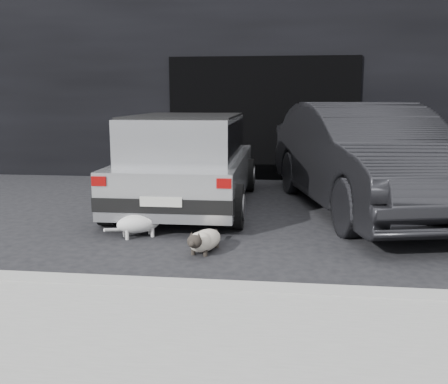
# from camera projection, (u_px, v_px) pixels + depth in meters

# --- Properties ---
(ground) EXTENTS (80.00, 80.00, 0.00)m
(ground) POSITION_uv_depth(u_px,v_px,m) (178.00, 223.00, 7.06)
(ground) COLOR black
(ground) RESTS_ON ground
(building_facade) EXTENTS (34.00, 4.00, 5.00)m
(building_facade) POSITION_uv_depth(u_px,v_px,m) (267.00, 67.00, 12.34)
(building_facade) COLOR black
(building_facade) RESTS_ON ground
(garage_opening) EXTENTS (4.00, 0.10, 2.60)m
(garage_opening) POSITION_uv_depth(u_px,v_px,m) (263.00, 119.00, 10.60)
(garage_opening) COLOR black
(garage_opening) RESTS_ON ground
(curb) EXTENTS (18.00, 0.25, 0.12)m
(curb) POSITION_uv_depth(u_px,v_px,m) (228.00, 291.00, 4.40)
(curb) COLOR #9A9A94
(curb) RESTS_ON ground
(sidewalk) EXTENTS (18.00, 2.20, 0.11)m
(sidewalk) POSITION_uv_depth(u_px,v_px,m) (207.00, 362.00, 3.23)
(sidewalk) COLOR #9A9A94
(sidewalk) RESTS_ON ground
(silver_hatchback) EXTENTS (2.04, 4.05, 1.48)m
(silver_hatchback) POSITION_uv_depth(u_px,v_px,m) (188.00, 157.00, 7.99)
(silver_hatchback) COLOR #BBBDC0
(silver_hatchback) RESTS_ON ground
(second_car) EXTENTS (2.87, 5.36, 1.68)m
(second_car) POSITION_uv_depth(u_px,v_px,m) (365.00, 157.00, 7.70)
(second_car) COLOR black
(second_car) RESTS_ON ground
(cat_siamese) EXTENTS (0.43, 0.87, 0.31)m
(cat_siamese) POSITION_uv_depth(u_px,v_px,m) (203.00, 241.00, 5.69)
(cat_siamese) COLOR beige
(cat_siamese) RESTS_ON ground
(cat_white) EXTENTS (0.71, 0.54, 0.38)m
(cat_white) POSITION_uv_depth(u_px,v_px,m) (141.00, 222.00, 6.33)
(cat_white) COLOR white
(cat_white) RESTS_ON ground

